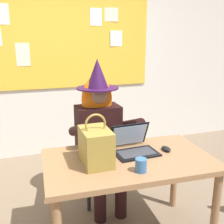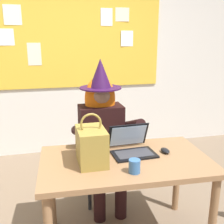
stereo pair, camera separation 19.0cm
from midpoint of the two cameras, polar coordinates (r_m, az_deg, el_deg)
wall_back_bulletin at (r=3.86m, az=-6.36°, el=12.54°), size 5.86×2.23×2.85m
desk_main at (r=2.13m, az=5.47°, el=-12.15°), size 1.32×0.81×0.72m
chair_at_desk at (r=2.80m, az=-0.69°, el=-7.71°), size 0.45×0.45×0.91m
person_costumed at (r=2.60m, az=0.03°, el=-2.96°), size 0.59×0.66×1.43m
laptop at (r=2.19m, az=6.67°, el=-7.29°), size 0.35×0.32×0.22m
computer_mouse at (r=2.24m, az=13.57°, el=-7.96°), size 0.07×0.11×0.03m
handbag at (r=1.97m, az=-1.60°, el=-7.12°), size 0.20×0.30×0.38m
coffee_mug at (r=1.88m, az=7.72°, el=-11.32°), size 0.08×0.08×0.09m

